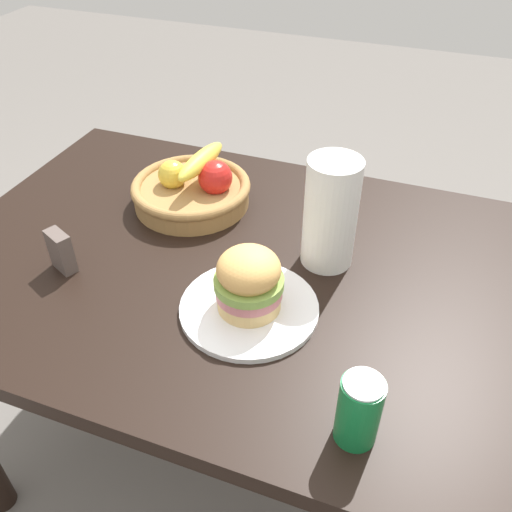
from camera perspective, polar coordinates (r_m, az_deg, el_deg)
ground_plane at (r=1.73m, az=0.04°, el=-20.48°), size 8.00×8.00×0.00m
dining_table at (r=1.22m, az=0.06°, el=-4.69°), size 1.40×0.90×0.75m
plate at (r=1.05m, az=-0.73°, el=-5.50°), size 0.27×0.27×0.01m
sandwich at (r=1.00m, az=-0.76°, el=-2.62°), size 0.13×0.13×0.13m
soda_can at (r=0.84m, az=10.81°, el=-15.71°), size 0.07×0.07×0.13m
fruit_basket at (r=1.33m, az=-6.69°, el=7.12°), size 0.29×0.29×0.13m
paper_towel_roll at (r=1.10m, az=7.88°, el=4.48°), size 0.11×0.11×0.24m
napkin_holder at (r=1.19m, az=-19.91°, el=0.48°), size 0.07×0.05×0.09m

